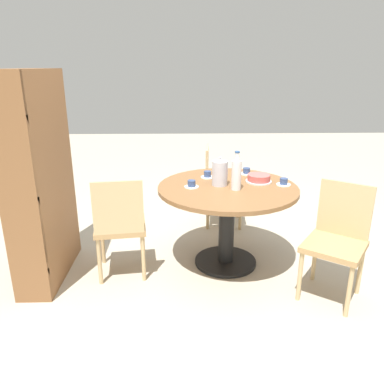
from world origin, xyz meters
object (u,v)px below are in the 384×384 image
object	(u,v)px
chair_b	(337,238)
chair_c	(219,183)
chair_a	(120,224)
bookshelf	(43,180)
cake_main	(259,178)
water_bottle	(236,174)
cup_d	(207,175)
cup_c	(247,172)
coffee_pot	(220,172)
cup_b	(192,185)
cup_a	(284,182)

from	to	relation	value
chair_b	chair_c	bearing A→B (deg)	154.59
chair_c	chair_a	bearing A→B (deg)	144.97
bookshelf	cake_main	xyz separation A→B (m)	(0.25, -1.82, -0.07)
water_bottle	cup_d	distance (m)	0.44
chair_a	cup_c	world-z (taller)	chair_a
coffee_pot	cup_c	size ratio (longest dim) A/B	2.06
cake_main	cup_b	xyz separation A→B (m)	(-0.14, 0.61, -0.01)
cup_d	chair_c	bearing A→B (deg)	-14.65
cup_c	cup_d	distance (m)	0.40
chair_a	water_bottle	world-z (taller)	water_bottle
chair_a	cup_b	size ratio (longest dim) A/B	7.23
cup_b	chair_b	bearing A→B (deg)	-113.54
chair_a	cake_main	world-z (taller)	chair_a
chair_b	water_bottle	bearing A→B (deg)	-172.98
water_bottle	cake_main	distance (m)	0.33
cup_c	cup_d	size ratio (longest dim) A/B	1.00
cup_b	cup_c	distance (m)	0.67
cup_a	cup_c	world-z (taller)	same
coffee_pot	cup_c	world-z (taller)	coffee_pot
chair_c	bookshelf	world-z (taller)	bookshelf
chair_a	cup_d	world-z (taller)	chair_a
chair_a	cup_a	xyz separation A→B (m)	(0.20, -1.41, 0.29)
chair_c	water_bottle	distance (m)	1.11
water_bottle	cup_d	size ratio (longest dim) A/B	2.65
chair_b	bookshelf	distance (m)	2.38
chair_c	cup_b	size ratio (longest dim) A/B	7.23
bookshelf	cup_b	xyz separation A→B (m)	(0.11, -1.22, -0.08)
water_bottle	cup_a	bearing A→B (deg)	-75.46
chair_c	bookshelf	distance (m)	1.92
chair_a	bookshelf	bearing A→B (deg)	-12.02
cake_main	cup_b	size ratio (longest dim) A/B	1.87
cake_main	coffee_pot	bearing A→B (deg)	102.84
water_bottle	cup_a	world-z (taller)	water_bottle
cup_c	cup_d	world-z (taller)	same
bookshelf	cup_a	distance (m)	2.03
chair_a	cake_main	size ratio (longest dim) A/B	3.87
chair_c	cup_d	distance (m)	0.75
water_bottle	cake_main	bearing A→B (deg)	-48.05
water_bottle	cup_c	bearing A→B (deg)	-19.57
chair_c	coffee_pot	world-z (taller)	coffee_pot
chair_a	cake_main	distance (m)	1.28
cup_b	chair_c	bearing A→B (deg)	-19.04
bookshelf	cup_b	distance (m)	1.23
chair_b	cup_a	distance (m)	0.67
coffee_pot	chair_b	bearing A→B (deg)	-122.10
chair_b	cup_b	bearing A→B (deg)	-167.26
cup_a	cup_b	bearing A→B (deg)	92.94
cup_b	cup_a	bearing A→B (deg)	-87.06
chair_a	chair_c	distance (m)	1.46
bookshelf	cup_d	size ratio (longest dim) A/B	13.84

